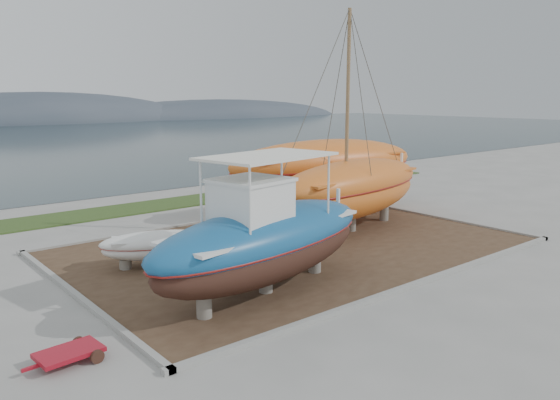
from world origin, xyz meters
TOP-DOWN VIEW (x-y plane):
  - ground at (0.00, 0.00)m, footprint 140.00×140.00m
  - dirt_patch at (0.00, 4.00)m, footprint 18.00×12.00m
  - curb_frame at (0.00, 4.00)m, footprint 18.60×12.60m
  - grass_strip at (0.00, 15.50)m, footprint 44.00×3.00m
  - blue_caique at (-4.30, 0.51)m, footprint 9.50×4.50m
  - white_dinghy at (-5.64, 5.13)m, footprint 4.51×3.12m
  - orange_sailboat at (3.67, 4.30)m, footprint 10.36×4.45m
  - orange_bare_hull at (5.72, 8.18)m, footprint 11.85×5.00m
  - red_trailer at (-10.70, -0.12)m, footprint 2.27×1.28m

SIDE VIEW (x-z plane):
  - ground at x=0.00m, z-range 0.00..0.00m
  - dirt_patch at x=0.00m, z-range 0.00..0.06m
  - grass_strip at x=0.00m, z-range 0.00..0.08m
  - curb_frame at x=0.00m, z-range 0.00..0.15m
  - red_trailer at x=-10.70m, z-range 0.00..0.31m
  - white_dinghy at x=-5.64m, z-range 0.06..1.33m
  - orange_bare_hull at x=5.72m, z-range 0.06..3.82m
  - blue_caique at x=-4.30m, z-range 0.06..4.45m
  - orange_sailboat at x=3.67m, z-range 0.06..9.85m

